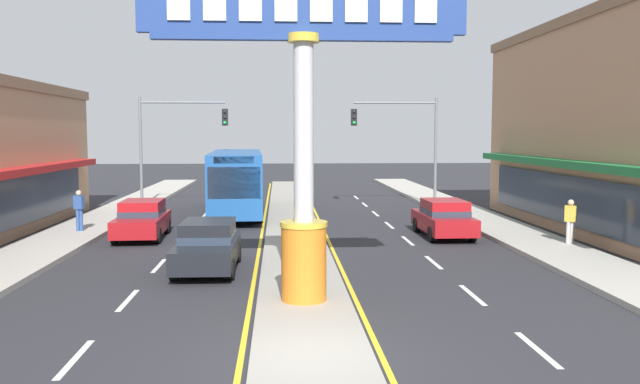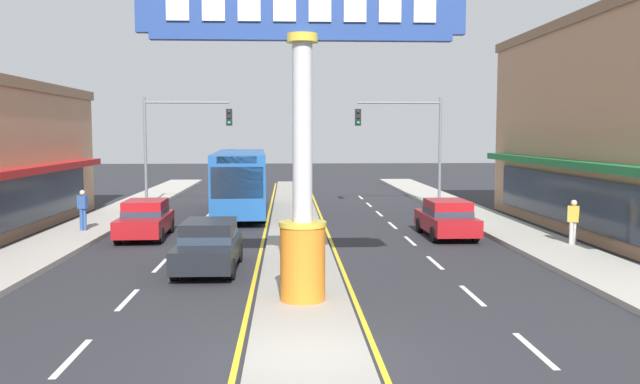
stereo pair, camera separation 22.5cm
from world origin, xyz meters
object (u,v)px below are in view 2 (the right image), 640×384
Objects in this scene: sedan_near_left_lane at (145,219)px; pedestrian_near_kerb at (83,208)px; sedan_mid_left_lane at (447,218)px; district_sign at (302,123)px; pedestrian_far_side at (573,219)px; traffic_light_left_side at (177,133)px; traffic_light_right_side at (409,133)px; sedan_far_right_lane at (209,245)px; bus_near_right_lane at (240,179)px.

sedan_near_left_lane is 2.57× the size of pedestrian_near_kerb.
sedan_near_left_lane is 12.22m from sedan_mid_left_lane.
district_sign reaches higher than pedestrian_far_side.
traffic_light_left_side is 3.67× the size of pedestrian_near_kerb.
district_sign is at bearing -107.23° from traffic_light_right_side.
pedestrian_near_kerb is at bearing 126.87° from district_sign.
sedan_near_left_lane is 16.53m from pedestrian_far_side.
pedestrian_near_kerb reaches higher than sedan_near_left_lane.
pedestrian_near_kerb is at bearing 160.11° from sedan_near_left_lane.
traffic_light_left_side is at bearing 178.96° from traffic_light_right_side.
district_sign is 1.81× the size of sedan_mid_left_lane.
sedan_mid_left_lane is at bearing 59.70° from district_sign.
pedestrian_near_kerb is (-14.99, 1.39, 0.35)m from sedan_mid_left_lane.
pedestrian_near_kerb is at bearing 167.22° from pedestrian_far_side.
traffic_light_right_side is 3.67× the size of pedestrian_near_kerb.
traffic_light_right_side is at bearing 105.80° from pedestrian_far_side.
pedestrian_near_kerb is at bearing 174.69° from sedan_mid_left_lane.
sedan_far_right_lane is at bearing -77.72° from traffic_light_left_side.
sedan_far_right_lane is 10.79m from sedan_mid_left_lane.
pedestrian_far_side is at bearing -38.91° from traffic_light_left_side.
bus_near_right_lane is 2.61× the size of sedan_mid_left_lane.
sedan_far_right_lane is (-9.20, -16.25, -3.46)m from traffic_light_right_side.
sedan_near_left_lane is 2.68× the size of pedestrian_far_side.
district_sign is 12.98m from sedan_near_left_lane.
district_sign is at bearing -120.30° from sedan_mid_left_lane.
pedestrian_far_side is (10.09, 7.54, -3.39)m from district_sign.
district_sign reaches higher than sedan_mid_left_lane.
district_sign is 4.62× the size of pedestrian_near_kerb.
pedestrian_far_side is (3.70, -13.07, -3.15)m from traffic_light_right_side.
sedan_far_right_lane is at bearing -145.68° from sedan_mid_left_lane.
bus_near_right_lane is 9.11m from pedestrian_near_kerb.
pedestrian_far_side is at bearing -36.15° from sedan_mid_left_lane.
traffic_light_right_side reaches higher than sedan_far_right_lane.
traffic_light_left_side is 9.84m from pedestrian_near_kerb.
sedan_far_right_lane is 9.64m from pedestrian_near_kerb.
district_sign is at bearing -57.28° from sedan_far_right_lane.
district_sign reaches higher than traffic_light_left_side.
district_sign is 4.81× the size of pedestrian_far_side.
traffic_light_left_side is at bearing 91.62° from sedan_near_left_lane.
district_sign reaches higher than traffic_light_right_side.
district_sign reaches higher than sedan_far_right_lane.
bus_near_right_lane is 6.68× the size of pedestrian_near_kerb.
sedan_near_left_lane is (-12.50, -9.77, -3.46)m from traffic_light_right_side.
sedan_far_right_lane is (-0.00, -14.22, -1.08)m from bus_near_right_lane.
pedestrian_far_side is (16.48, -13.30, -3.15)m from traffic_light_left_side.
sedan_far_right_lane is at bearing -90.00° from bus_near_right_lane.
traffic_light_left_side reaches higher than sedan_far_right_lane.
traffic_light_right_side is at bearing 12.40° from bus_near_right_lane.
traffic_light_right_side is 1.44× the size of sedan_far_right_lane.
traffic_light_left_side is 10.59m from sedan_near_left_lane.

